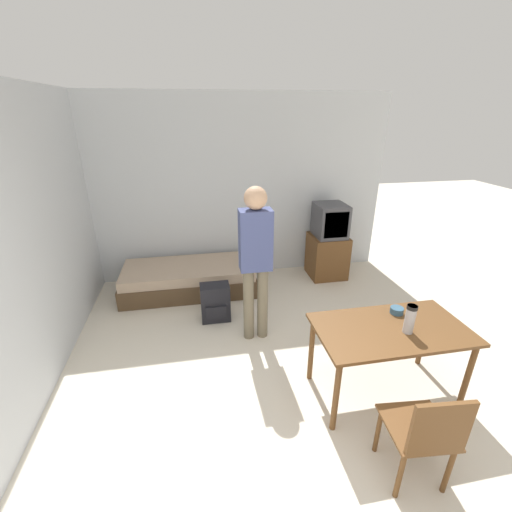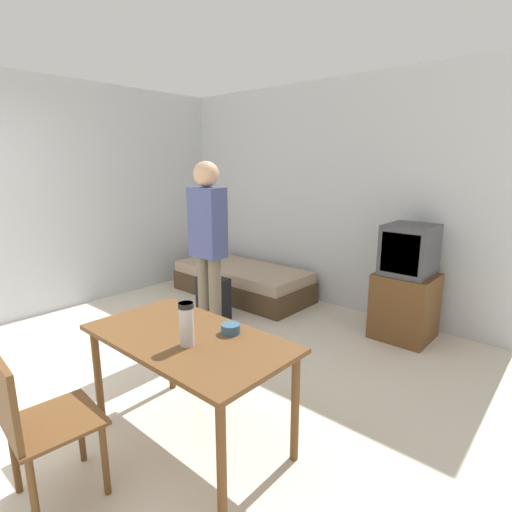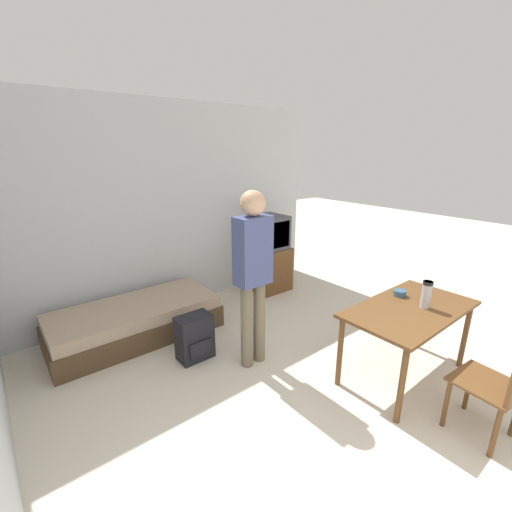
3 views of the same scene
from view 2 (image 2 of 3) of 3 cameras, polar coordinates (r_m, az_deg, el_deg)
wall_back at (r=5.17m, az=7.25°, el=8.65°), size 4.88×0.06×2.70m
wall_left at (r=5.43m, az=-22.76°, el=7.96°), size 0.06×4.72×2.70m
daybed at (r=5.38m, az=-2.02°, el=-3.60°), size 1.88×0.84×0.40m
tv at (r=4.28m, az=20.67°, el=-4.04°), size 0.55×0.53×1.17m
dining_table at (r=2.54m, az=-9.66°, el=-12.96°), size 1.31×0.72×0.72m
wooden_chair at (r=2.43m, az=-29.05°, el=-19.84°), size 0.46×0.46×0.86m
person_standing at (r=3.80m, az=-6.88°, el=2.37°), size 0.34×0.24×1.77m
thermos_flask at (r=2.33m, az=-9.91°, el=-9.28°), size 0.09×0.09×0.26m
mate_bowl at (r=2.50m, az=-3.65°, el=-10.32°), size 0.12×0.12×0.06m
backpack at (r=4.60m, az=-6.14°, el=-6.05°), size 0.36×0.26×0.48m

